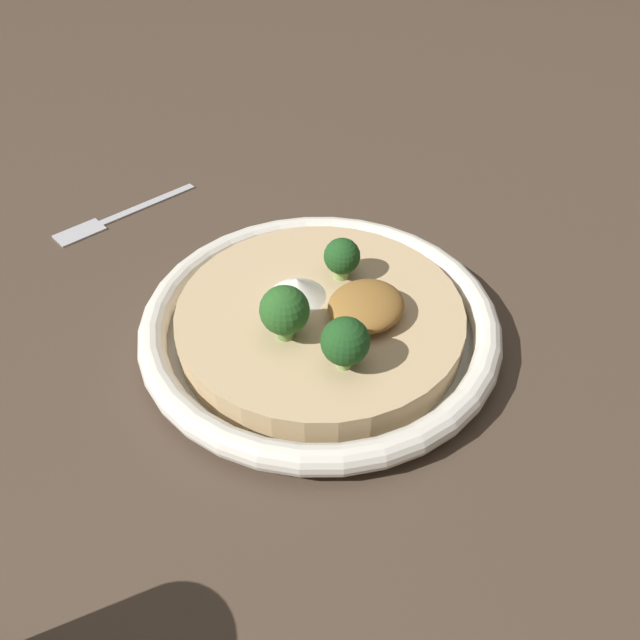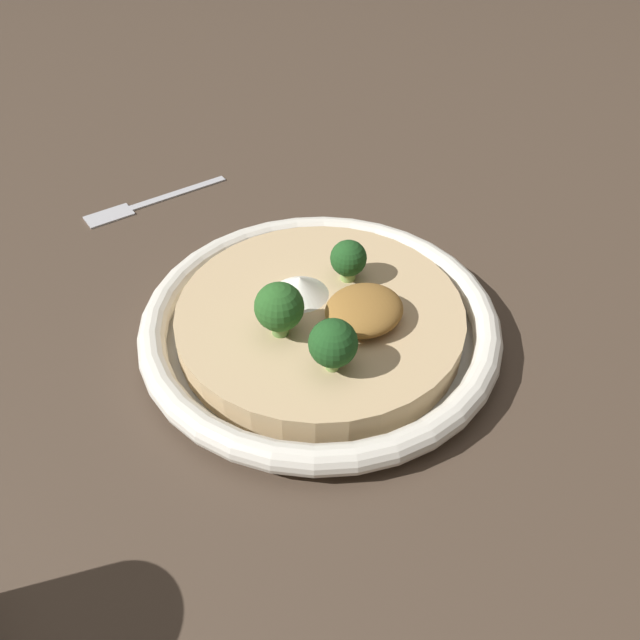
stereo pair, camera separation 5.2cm
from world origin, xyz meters
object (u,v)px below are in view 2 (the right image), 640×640
Objects in this scene: risotto_bowl at (320,322)px; broccoli_right at (279,308)px; fork_utensil at (143,204)px; broccoli_left at (348,259)px; broccoli_back at (333,344)px.

risotto_bowl is 0.06m from broccoli_right.
broccoli_left is at bearing 107.26° from fork_utensil.
broccoli_left is at bearing -165.28° from risotto_bowl.
broccoli_right is 0.28× the size of fork_utensil.
broccoli_left is at bearing -172.48° from broccoli_right.
risotto_bowl reaches higher than fork_utensil.
risotto_bowl is 0.29m from fork_utensil.
fork_utensil is (-0.00, -0.29, -0.01)m from risotto_bowl.
broccoli_right reaches higher than fork_utensil.
broccoli_back is at bearing 91.65° from fork_utensil.
broccoli_left is 0.29m from fork_utensil.
broccoli_right is 1.06× the size of broccoli_back.
broccoli_right is (0.04, -0.00, 0.04)m from risotto_bowl.
fork_utensil is at bearing -81.24° from broccoli_left.
broccoli_right is 0.06m from broccoli_back.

